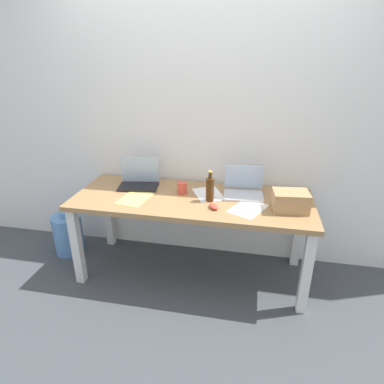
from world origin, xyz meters
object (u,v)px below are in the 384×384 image
at_px(beer_bottle, 210,189).
at_px(desk, 192,208).
at_px(laptop_left, 139,180).
at_px(water_cooler_jug, 68,234).
at_px(laptop_right, 243,189).
at_px(cardboard_box, 290,201).
at_px(coffee_mug, 182,188).
at_px(computer_mouse, 214,206).

bearing_deg(beer_bottle, desk, 168.82).
xyz_separation_m(laptop_left, beer_bottle, (0.65, -0.18, 0.04)).
bearing_deg(water_cooler_jug, laptop_right, 1.68).
relative_size(laptop_right, water_cooler_jug, 0.78).
bearing_deg(cardboard_box, laptop_left, 169.55).
xyz_separation_m(laptop_left, water_cooler_jug, (-0.74, -0.06, -0.59)).
bearing_deg(cardboard_box, coffee_mug, 169.88).
height_order(desk, laptop_right, laptop_right).
xyz_separation_m(computer_mouse, cardboard_box, (0.56, 0.09, 0.06)).
bearing_deg(cardboard_box, desk, 174.09).
relative_size(laptop_left, coffee_mug, 3.82).
xyz_separation_m(beer_bottle, water_cooler_jug, (-1.39, 0.12, -0.63)).
relative_size(laptop_left, cardboard_box, 1.41).
height_order(beer_bottle, computer_mouse, beer_bottle).
distance_m(laptop_left, cardboard_box, 1.28).
distance_m(beer_bottle, water_cooler_jug, 1.53).
bearing_deg(coffee_mug, beer_bottle, -22.79).
height_order(laptop_left, beer_bottle, same).
relative_size(coffee_mug, water_cooler_jug, 0.22).
bearing_deg(laptop_left, water_cooler_jug, -175.01).
height_order(computer_mouse, cardboard_box, cardboard_box).
bearing_deg(coffee_mug, water_cooler_jug, 179.20).
distance_m(coffee_mug, water_cooler_jug, 1.28).
xyz_separation_m(coffee_mug, water_cooler_jug, (-1.14, 0.02, -0.58)).
distance_m(desk, computer_mouse, 0.28).
xyz_separation_m(computer_mouse, coffee_mug, (-0.30, 0.24, 0.03)).
height_order(laptop_left, water_cooler_jug, laptop_left).
bearing_deg(laptop_left, laptop_right, -1.00).
xyz_separation_m(desk, water_cooler_jug, (-1.24, 0.09, -0.44)).
xyz_separation_m(desk, coffee_mug, (-0.10, 0.07, 0.14)).
bearing_deg(cardboard_box, computer_mouse, -171.33).
bearing_deg(coffee_mug, computer_mouse, -38.60).
bearing_deg(desk, coffee_mug, 142.73).
xyz_separation_m(laptop_left, cardboard_box, (1.26, -0.23, 0.02)).
relative_size(laptop_right, coffee_mug, 3.54).
bearing_deg(coffee_mug, laptop_right, 7.31).
distance_m(beer_bottle, cardboard_box, 0.61).
relative_size(desk, laptop_left, 5.31).
bearing_deg(coffee_mug, desk, -37.27).
bearing_deg(cardboard_box, laptop_right, 148.47).
bearing_deg(desk, beer_bottle, -11.18).
relative_size(computer_mouse, water_cooler_jug, 0.23).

